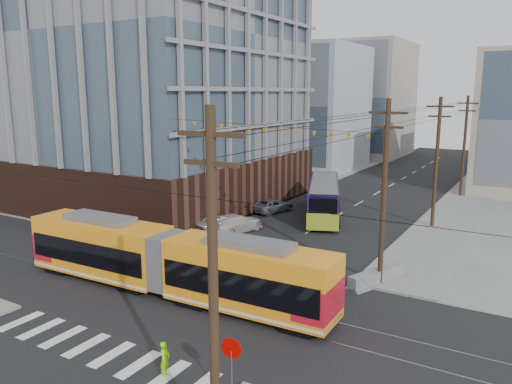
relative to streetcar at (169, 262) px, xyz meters
The scene contains 14 objects.
ground 4.31m from the streetcar, 68.07° to the right, with size 160.00×160.00×0.00m, color slate.
office_building 30.87m from the streetcar, 136.64° to the left, with size 30.00×25.00×28.60m, color #381E16.
bg_bldg_nw_near 51.35m from the streetcar, 107.81° to the left, with size 18.00×16.00×18.00m, color #8C99A5.
bg_bldg_nw_far 70.03m from the streetcar, 100.40° to the left, with size 16.00×18.00×20.00m, color gray.
utility_pole_near 14.27m from the streetcar, 43.95° to the right, with size 0.30×0.30×11.00m, color black.
utility_pole_far 53.47m from the streetcar, 79.26° to the left, with size 0.30×0.30×11.00m, color black.
streetcar is the anchor object (origin of this frame).
city_bus 21.37m from the streetcar, 88.94° to the left, with size 2.65×12.21×3.46m, color #1A1343, non-canonical shape.
parked_car_silver 12.56m from the streetcar, 110.09° to the left, with size 1.68×4.80×1.58m, color #96989F.
parked_car_white 13.19m from the streetcar, 106.46° to the left, with size 2.15×5.30×1.54m, color beige.
parked_car_grey 20.96m from the streetcar, 102.28° to the left, with size 2.10×4.55×1.26m, color slate.
pedestrian 8.68m from the streetcar, 51.09° to the right, with size 0.55×0.36×1.51m, color #89FF04.
stop_sign 11.51m from the streetcar, 38.79° to the right, with size 0.82×0.82×2.70m, color #B10300, non-canonical shape.
jersey_barrier 12.36m from the streetcar, 37.41° to the left, with size 0.98×4.35×0.87m, color gray.
Camera 1 is at (16.45, -17.06, 11.31)m, focal length 35.00 mm.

